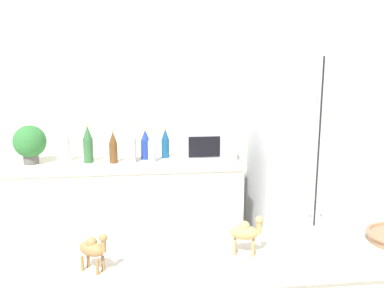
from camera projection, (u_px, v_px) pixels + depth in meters
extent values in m
cube|color=silver|center=(178.00, 112.00, 3.97)|extent=(8.00, 0.06, 2.55)
cube|color=silver|center=(129.00, 212.00, 3.77)|extent=(1.92, 0.60, 0.86)
cube|color=silver|center=(127.00, 163.00, 3.68)|extent=(1.95, 0.63, 0.03)
cube|color=silver|center=(302.00, 156.00, 3.80)|extent=(0.84, 0.67, 1.82)
cube|color=black|center=(318.00, 166.00, 3.47)|extent=(0.01, 0.01, 1.75)
cylinder|color=#B2B5BA|center=(313.00, 155.00, 3.43)|extent=(0.02, 0.02, 1.00)
cylinder|color=#B2B5BA|center=(325.00, 155.00, 3.44)|extent=(0.02, 0.02, 1.00)
cube|color=beige|center=(272.00, 254.00, 1.75)|extent=(1.78, 0.44, 0.03)
cylinder|color=#595451|center=(31.00, 158.00, 3.56)|extent=(0.13, 0.13, 0.09)
sphere|color=#2D7033|center=(30.00, 141.00, 3.53)|extent=(0.27, 0.27, 0.27)
cylinder|color=white|center=(63.00, 149.00, 3.60)|extent=(0.11, 0.11, 0.23)
cube|color=#B2B5BA|center=(206.00, 142.00, 3.75)|extent=(0.48, 0.36, 0.28)
cube|color=black|center=(204.00, 147.00, 3.56)|extent=(0.26, 0.01, 0.17)
cylinder|color=#B2B7BC|center=(131.00, 152.00, 3.67)|extent=(0.06, 0.06, 0.15)
cone|color=#B2B7BC|center=(131.00, 139.00, 3.64)|extent=(0.06, 0.06, 0.08)
cylinder|color=gold|center=(131.00, 134.00, 3.64)|extent=(0.02, 0.02, 0.01)
cylinder|color=#B2B7BC|center=(152.00, 152.00, 3.61)|extent=(0.07, 0.07, 0.17)
cone|color=#B2B7BC|center=(151.00, 137.00, 3.58)|extent=(0.06, 0.06, 0.10)
cylinder|color=gold|center=(151.00, 131.00, 3.57)|extent=(0.02, 0.02, 0.01)
cylinder|color=#2D6033|center=(88.00, 151.00, 3.60)|extent=(0.08, 0.08, 0.20)
cone|color=#2D6033|center=(87.00, 132.00, 3.57)|extent=(0.08, 0.08, 0.11)
cylinder|color=gold|center=(87.00, 125.00, 3.56)|extent=(0.03, 0.03, 0.01)
cylinder|color=brown|center=(113.00, 153.00, 3.59)|extent=(0.07, 0.07, 0.17)
cone|color=brown|center=(113.00, 137.00, 3.56)|extent=(0.07, 0.07, 0.10)
cylinder|color=gold|center=(113.00, 131.00, 3.55)|extent=(0.03, 0.03, 0.01)
cylinder|color=navy|center=(145.00, 150.00, 3.72)|extent=(0.08, 0.08, 0.17)
cone|color=navy|center=(145.00, 135.00, 3.70)|extent=(0.08, 0.08, 0.09)
cylinder|color=gold|center=(145.00, 129.00, 3.69)|extent=(0.03, 0.03, 0.01)
cylinder|color=#B2B7BC|center=(132.00, 151.00, 3.59)|extent=(0.07, 0.07, 0.20)
cone|color=#B2B7BC|center=(132.00, 132.00, 3.56)|extent=(0.07, 0.07, 0.11)
cylinder|color=gold|center=(131.00, 125.00, 3.54)|extent=(0.02, 0.02, 0.01)
cylinder|color=navy|center=(165.00, 148.00, 3.77)|extent=(0.07, 0.07, 0.17)
cone|color=navy|center=(165.00, 134.00, 3.74)|extent=(0.07, 0.07, 0.09)
cylinder|color=gold|center=(165.00, 128.00, 3.73)|extent=(0.02, 0.02, 0.01)
ellipsoid|color=tan|center=(244.00, 233.00, 1.69)|extent=(0.13, 0.09, 0.06)
sphere|color=tan|center=(244.00, 226.00, 1.68)|extent=(0.04, 0.04, 0.04)
cylinder|color=tan|center=(259.00, 227.00, 1.68)|extent=(0.02, 0.02, 0.06)
sphere|color=tan|center=(259.00, 220.00, 1.67)|extent=(0.03, 0.03, 0.03)
cylinder|color=tan|center=(253.00, 245.00, 1.71)|extent=(0.01, 0.01, 0.06)
cylinder|color=tan|center=(253.00, 249.00, 1.68)|extent=(0.01, 0.01, 0.06)
cylinder|color=tan|center=(235.00, 244.00, 1.72)|extent=(0.01, 0.01, 0.06)
cylinder|color=tan|center=(234.00, 248.00, 1.69)|extent=(0.01, 0.01, 0.06)
ellipsoid|color=olive|center=(92.00, 249.00, 1.56)|extent=(0.12, 0.11, 0.06)
sphere|color=olive|center=(92.00, 242.00, 1.55)|extent=(0.04, 0.04, 0.04)
cylinder|color=olive|center=(104.00, 245.00, 1.53)|extent=(0.02, 0.02, 0.05)
sphere|color=olive|center=(103.00, 238.00, 1.52)|extent=(0.03, 0.03, 0.03)
cylinder|color=olive|center=(103.00, 263.00, 1.57)|extent=(0.01, 0.01, 0.06)
cylinder|color=olive|center=(97.00, 267.00, 1.54)|extent=(0.01, 0.01, 0.06)
cylinder|color=olive|center=(88.00, 259.00, 1.60)|extent=(0.01, 0.01, 0.06)
cylinder|color=olive|center=(82.00, 263.00, 1.57)|extent=(0.01, 0.01, 0.06)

